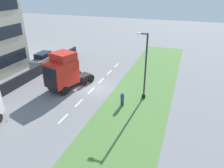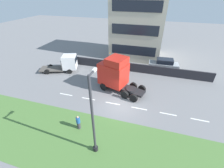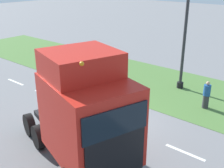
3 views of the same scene
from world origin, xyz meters
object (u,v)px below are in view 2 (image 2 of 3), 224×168
at_px(lorry_cab, 115,74).
at_px(pedestrian, 78,122).
at_px(flatbed_truck, 67,63).
at_px(lamp_post, 93,122).
at_px(parked_car, 163,65).

xyz_separation_m(lorry_cab, pedestrian, (-7.86, 1.47, -1.52)).
xyz_separation_m(flatbed_truck, lamp_post, (-12.39, -9.99, 1.85)).
distance_m(lamp_post, pedestrian, 3.93).
height_order(flatbed_truck, lamp_post, lamp_post).
relative_size(parked_car, pedestrian, 3.05).
relative_size(lorry_cab, pedestrian, 4.14).
xyz_separation_m(lorry_cab, parked_car, (7.54, -6.31, -1.28)).
relative_size(parked_car, lamp_post, 0.66).
xyz_separation_m(lorry_cab, lamp_post, (-9.59, -1.00, 1.00)).
distance_m(lorry_cab, pedestrian, 8.14).
distance_m(parked_car, pedestrian, 17.26).
relative_size(flatbed_truck, lamp_post, 0.87).
bearing_deg(lorry_cab, flatbed_truck, 90.20).
relative_size(lorry_cab, lamp_post, 0.90).
bearing_deg(parked_car, lamp_post, 159.51).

